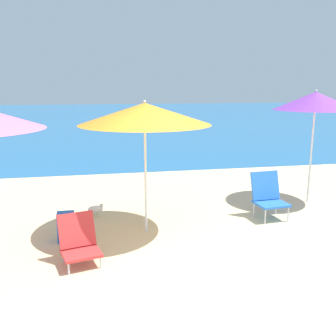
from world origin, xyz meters
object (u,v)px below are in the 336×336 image
at_px(beach_umbrella_orange, 145,114).
at_px(backpack_blue, 66,227).
at_px(seagull, 96,209).
at_px(beach_chair_blue, 268,195).
at_px(beach_chair_red, 79,241).
at_px(beach_umbrella_purple, 316,101).

distance_m(beach_umbrella_orange, backpack_blue, 2.03).
bearing_deg(backpack_blue, seagull, 66.25).
bearing_deg(beach_chair_blue, seagull, 163.11).
bearing_deg(beach_chair_blue, beach_chair_red, -165.60).
bearing_deg(backpack_blue, beach_umbrella_purple, 13.18).
distance_m(backpack_blue, seagull, 1.09).
xyz_separation_m(beach_chair_red, backpack_blue, (-0.21, 0.74, -0.08)).
xyz_separation_m(beach_chair_blue, beach_chair_red, (-3.16, -1.13, -0.12)).
bearing_deg(beach_chair_red, beach_umbrella_purple, 8.14).
relative_size(beach_umbrella_purple, beach_chair_red, 3.47).
relative_size(beach_chair_red, seagull, 2.33).
distance_m(beach_umbrella_purple, beach_chair_blue, 2.08).
distance_m(beach_umbrella_purple, beach_chair_red, 5.01).
bearing_deg(beach_chair_red, backpack_blue, 91.60).
relative_size(beach_chair_blue, backpack_blue, 1.81).
bearing_deg(beach_umbrella_purple, beach_chair_red, -157.47).
distance_m(beach_chair_blue, backpack_blue, 3.40).
xyz_separation_m(beach_umbrella_purple, beach_chair_red, (-4.36, -1.81, -1.68)).
xyz_separation_m(beach_umbrella_purple, seagull, (-4.13, -0.07, -1.83)).
xyz_separation_m(beach_chair_blue, backpack_blue, (-3.37, -0.39, -0.19)).
bearing_deg(beach_umbrella_orange, backpack_blue, -173.63).
bearing_deg(beach_chair_red, beach_chair_blue, 5.24).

